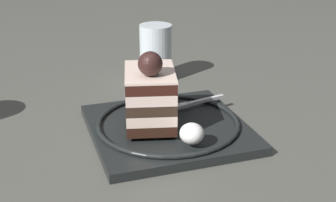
{
  "coord_description": "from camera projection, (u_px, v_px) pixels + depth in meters",
  "views": [
    {
      "loc": [
        -0.23,
        -0.57,
        0.3
      ],
      "look_at": [
        0.01,
        -0.01,
        0.05
      ],
      "focal_mm": 50.93,
      "sensor_mm": 36.0,
      "label": 1
    }
  ],
  "objects": [
    {
      "name": "fork",
      "position": [
        193.0,
        103.0,
        0.72
      ],
      "size": [
        0.1,
        0.02,
        0.0
      ],
      "color": "silver",
      "rests_on": "dessert_plate"
    },
    {
      "name": "ground_plane",
      "position": [
        159.0,
        130.0,
        0.69
      ],
      "size": [
        2.4,
        2.4,
        0.0
      ],
      "primitive_type": "plane",
      "color": "#4F4F48"
    },
    {
      "name": "drink_glass_far",
      "position": [
        156.0,
        56.0,
        0.86
      ],
      "size": [
        0.06,
        0.06,
        0.1
      ],
      "color": "silver",
      "rests_on": "ground_plane"
    },
    {
      "name": "dessert_plate",
      "position": [
        168.0,
        127.0,
        0.67
      ],
      "size": [
        0.23,
        0.23,
        0.02
      ],
      "color": "black",
      "rests_on": "ground_plane"
    },
    {
      "name": "whipped_cream_dollop",
      "position": [
        192.0,
        133.0,
        0.6
      ],
      "size": [
        0.03,
        0.03,
        0.03
      ],
      "primitive_type": "ellipsoid",
      "color": "white",
      "rests_on": "dessert_plate"
    },
    {
      "name": "cake_slice",
      "position": [
        150.0,
        95.0,
        0.65
      ],
      "size": [
        0.09,
        0.11,
        0.11
      ],
      "color": "#311B12",
      "rests_on": "dessert_plate"
    }
  ]
}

